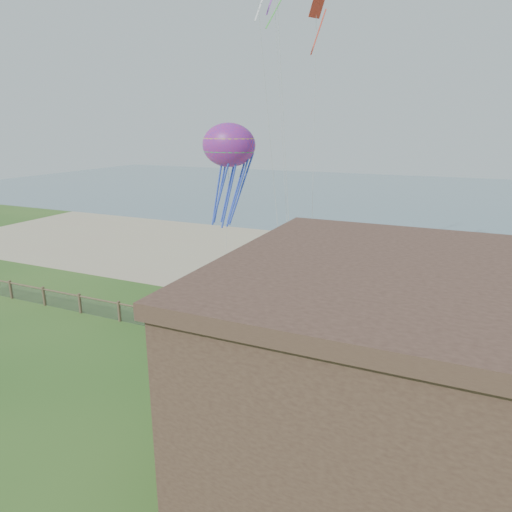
{
  "coord_description": "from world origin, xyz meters",
  "views": [
    {
      "loc": [
        11.33,
        -13.2,
        10.93
      ],
      "look_at": [
        1.83,
        8.0,
        4.35
      ],
      "focal_mm": 32.0,
      "sensor_mm": 36.0,
      "label": 1
    }
  ],
  "objects_px": {
    "picnic_table": "(218,378)",
    "octopus_kite": "(229,174)",
    "chainlink_fence": "(209,331)",
    "motel": "(501,418)"
  },
  "relations": [
    {
      "from": "motel",
      "to": "octopus_kite",
      "type": "height_order",
      "value": "octopus_kite"
    },
    {
      "from": "chainlink_fence",
      "to": "motel",
      "type": "xyz_separation_m",
      "value": [
        13.0,
        -7.0,
        2.95
      ]
    },
    {
      "from": "motel",
      "to": "picnic_table",
      "type": "xyz_separation_m",
      "value": [
        -10.37,
        3.18,
        -3.06
      ]
    },
    {
      "from": "chainlink_fence",
      "to": "picnic_table",
      "type": "relative_size",
      "value": 17.54
    },
    {
      "from": "motel",
      "to": "octopus_kite",
      "type": "xyz_separation_m",
      "value": [
        -16.62,
        16.52,
        4.27
      ]
    },
    {
      "from": "chainlink_fence",
      "to": "picnic_table",
      "type": "distance_m",
      "value": 4.64
    },
    {
      "from": "motel",
      "to": "octopus_kite",
      "type": "distance_m",
      "value": 23.82
    },
    {
      "from": "chainlink_fence",
      "to": "picnic_table",
      "type": "xyz_separation_m",
      "value": [
        2.63,
        -3.82,
        -0.11
      ]
    },
    {
      "from": "chainlink_fence",
      "to": "motel",
      "type": "distance_m",
      "value": 15.06
    },
    {
      "from": "picnic_table",
      "to": "octopus_kite",
      "type": "relative_size",
      "value": 0.27
    }
  ]
}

